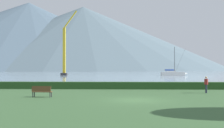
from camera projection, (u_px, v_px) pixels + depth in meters
ground_plane at (137, 100)px, 21.13m from camera, size 1000.00×1000.00×0.00m
harbor_water at (125, 72)px, 158.01m from camera, size 320.00×246.00×0.00m
hedge_line at (132, 85)px, 32.12m from camera, size 80.00×1.20×0.82m
sailboat_slip_1 at (173, 73)px, 86.31m from camera, size 8.40×2.50×9.08m
park_bench_near_path at (42, 91)px, 23.23m from camera, size 1.74×0.65×0.95m
person_seated_viewer at (206, 83)px, 26.97m from camera, size 0.36×0.57×1.65m
dock_crane at (65, 54)px, 88.24m from camera, size 5.17×2.00×21.12m
distant_hill_west_ridge at (15, 57)px, 420.18m from camera, size 197.60×197.60×37.26m
distant_hill_central_peak at (105, 53)px, 329.13m from camera, size 240.07×240.07×39.59m
distant_hill_east_ridge at (83, 38)px, 329.74m from camera, size 334.17×334.17×76.48m
distant_hill_far_shoulder at (29, 36)px, 338.64m from camera, size 354.72×354.72×83.76m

